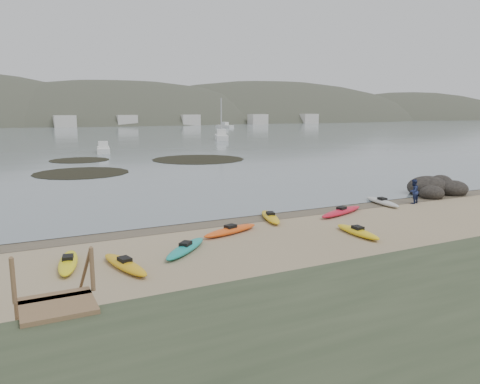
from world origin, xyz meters
TOP-DOWN VIEW (x-y plane):
  - ground at (0.00, 0.00)m, footprint 600.00×600.00m
  - wet_sand at (0.00, -0.30)m, footprint 60.00×60.00m
  - water at (0.00, 300.00)m, footprint 1200.00×1200.00m
  - stairs at (-11.00, -11.62)m, footprint 1.50×2.70m
  - kayaks at (-0.36, -3.40)m, footprint 21.05×8.43m
  - person_east at (12.04, -1.46)m, footprint 0.91×0.78m
  - rock_cluster at (16.30, 0.41)m, footprint 5.07×3.69m
  - kelp_mats at (2.26, 29.06)m, footprint 24.82×20.01m
  - moored_boats at (-0.69, 72.21)m, footprint 104.63×84.73m
  - far_hills at (39.38, 193.97)m, footprint 550.00×135.00m
  - far_town at (6.00, 145.00)m, footprint 199.00×5.00m

SIDE VIEW (x-z plane):
  - far_hills at x=39.38m, z-range -55.93..24.07m
  - ground at x=0.00m, z-range 0.00..0.00m
  - wet_sand at x=0.00m, z-range 0.00..0.00m
  - water at x=0.00m, z-range 0.01..0.01m
  - kelp_mats at x=2.26m, z-range 0.01..0.05m
  - kayaks at x=-0.36m, z-range 0.00..0.34m
  - rock_cluster at x=16.30m, z-range -0.59..1.02m
  - moored_boats at x=-0.69m, z-range -0.05..1.13m
  - person_east at x=12.04m, z-range 0.00..1.61m
  - stairs at x=-11.00m, z-range 0.00..2.10m
  - far_town at x=6.00m, z-range 0.00..4.00m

